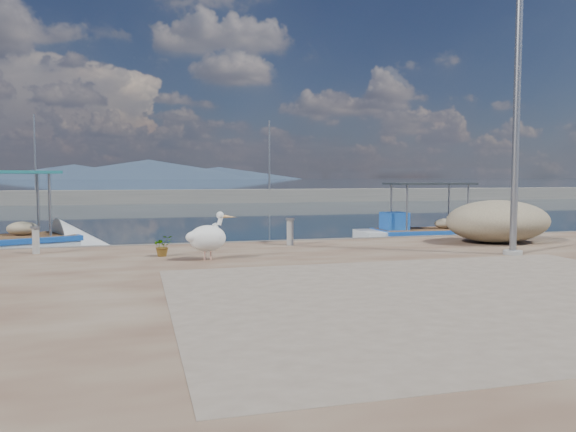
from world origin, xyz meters
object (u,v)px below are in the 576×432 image
Objects in this scene: boat_right at (427,238)px; bollard_near at (290,230)px; pelican at (208,237)px; lamp_post at (516,115)px.

boat_right is 7.08× the size of bollard_near.
boat_right reaches higher than pelican.
boat_right is 4.68× the size of pelican.
bollard_near is (-4.63, 3.14, -2.90)m from lamp_post.
lamp_post is (-1.26, -6.32, 3.60)m from boat_right.
boat_right is 9.95m from pelican.
pelican is at bearing 172.04° from lamp_post.
lamp_post is 6.30m from bollard_near.
pelican is 1.51× the size of bollard_near.
pelican is 0.16× the size of lamp_post.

